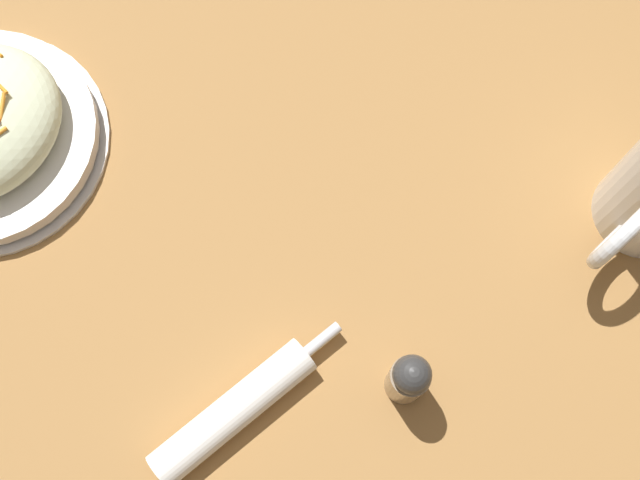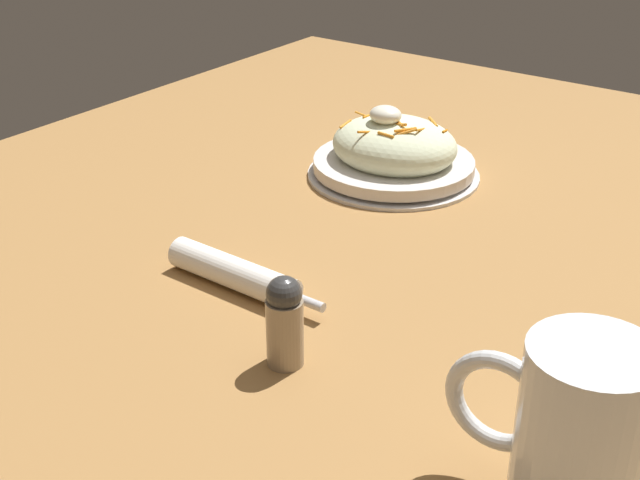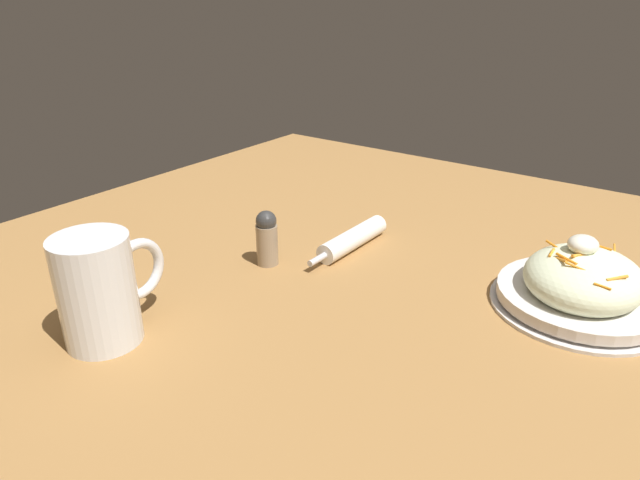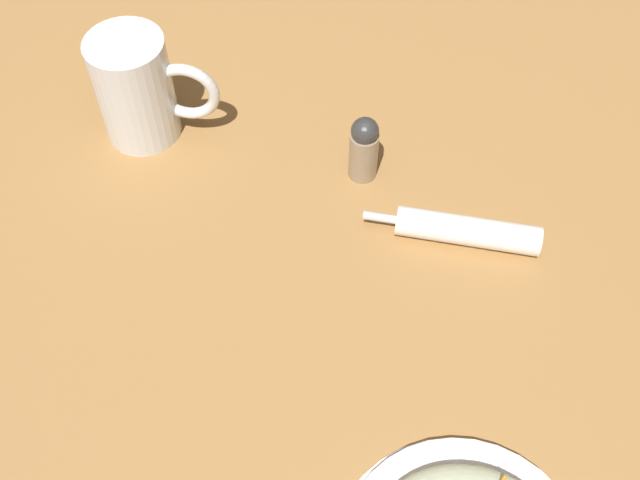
{
  "view_description": "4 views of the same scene",
  "coord_description": "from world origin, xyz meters",
  "px_view_note": "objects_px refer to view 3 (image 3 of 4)",
  "views": [
    {
      "loc": [
        0.15,
        0.24,
        0.69
      ],
      "look_at": [
        0.03,
        0.1,
        0.06
      ],
      "focal_mm": 45.87,
      "sensor_mm": 36.0,
      "label": 1
    },
    {
      "loc": [
        -0.34,
        0.71,
        0.44
      ],
      "look_at": [
        0.08,
        0.14,
        0.07
      ],
      "focal_mm": 48.55,
      "sensor_mm": 36.0,
      "label": 2
    },
    {
      "loc": [
        -0.52,
        -0.28,
        0.38
      ],
      "look_at": [
        0.04,
        0.12,
        0.07
      ],
      "focal_mm": 31.45,
      "sensor_mm": 36.0,
      "label": 3
    },
    {
      "loc": [
        0.1,
        -0.36,
        0.69
      ],
      "look_at": [
        0.02,
        0.09,
        0.05
      ],
      "focal_mm": 44.19,
      "sensor_mm": 36.0,
      "label": 4
    }
  ],
  "objects_px": {
    "salt_shaker": "(267,237)",
    "salad_plate": "(582,286)",
    "napkin_roll": "(352,239)",
    "beer_mug": "(100,295)"
  },
  "relations": [
    {
      "from": "salad_plate",
      "to": "beer_mug",
      "type": "distance_m",
      "value": 0.59
    },
    {
      "from": "napkin_roll",
      "to": "salt_shaker",
      "type": "xyz_separation_m",
      "value": [
        -0.12,
        0.07,
        0.03
      ]
    },
    {
      "from": "beer_mug",
      "to": "salad_plate",
      "type": "bearing_deg",
      "value": -46.84
    },
    {
      "from": "beer_mug",
      "to": "napkin_roll",
      "type": "height_order",
      "value": "beer_mug"
    },
    {
      "from": "beer_mug",
      "to": "salt_shaker",
      "type": "xyz_separation_m",
      "value": [
        0.26,
        -0.02,
        -0.02
      ]
    },
    {
      "from": "salad_plate",
      "to": "salt_shaker",
      "type": "bearing_deg",
      "value": 109.26
    },
    {
      "from": "salt_shaker",
      "to": "salad_plate",
      "type": "bearing_deg",
      "value": -70.74
    },
    {
      "from": "beer_mug",
      "to": "salt_shaker",
      "type": "height_order",
      "value": "beer_mug"
    },
    {
      "from": "napkin_roll",
      "to": "salt_shaker",
      "type": "height_order",
      "value": "salt_shaker"
    },
    {
      "from": "salad_plate",
      "to": "salt_shaker",
      "type": "height_order",
      "value": "salad_plate"
    }
  ]
}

